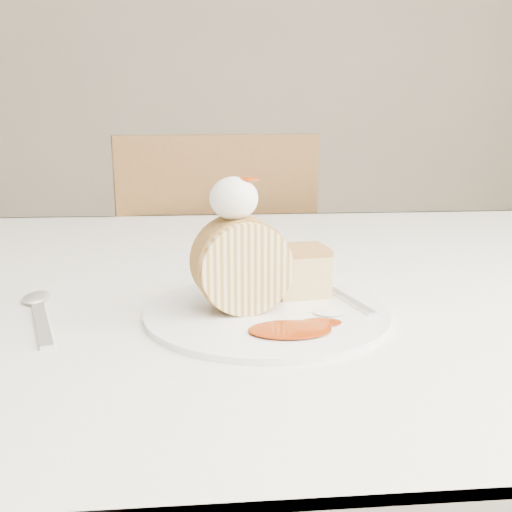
{
  "coord_description": "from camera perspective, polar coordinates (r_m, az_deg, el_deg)",
  "views": [
    {
      "loc": [
        -0.03,
        -0.49,
        0.94
      ],
      "look_at": [
        0.02,
        0.05,
        0.81
      ],
      "focal_mm": 40.0,
      "sensor_mm": 36.0,
      "label": 1
    }
  ],
  "objects": [
    {
      "name": "spoon",
      "position": [
        0.57,
        -20.62,
        -6.37
      ],
      "size": [
        0.07,
        0.15,
        0.0
      ],
      "primitive_type": "cube",
      "rotation": [
        0.0,
        0.0,
        0.33
      ],
      "color": "silver",
      "rests_on": "table"
    },
    {
      "name": "fork",
      "position": [
        0.59,
        9.1,
        -4.25
      ],
      "size": [
        0.05,
        0.14,
        0.0
      ],
      "primitive_type": "cube",
      "rotation": [
        0.0,
        0.0,
        0.26
      ],
      "color": "silver",
      "rests_on": "plate"
    },
    {
      "name": "plate",
      "position": [
        0.56,
        1.11,
        -5.63
      ],
      "size": [
        0.27,
        0.27,
        0.01
      ],
      "primitive_type": "cylinder",
      "rotation": [
        0.0,
        0.0,
        0.14
      ],
      "color": "white",
      "rests_on": "table"
    },
    {
      "name": "whipped_cream",
      "position": [
        0.54,
        -2.23,
        5.79
      ],
      "size": [
        0.05,
        0.05,
        0.04
      ],
      "primitive_type": "ellipsoid",
      "color": "white",
      "rests_on": "roulade_slice"
    },
    {
      "name": "caramel_pool",
      "position": [
        0.5,
        3.42,
        -7.33
      ],
      "size": [
        0.08,
        0.06,
        0.0
      ],
      "primitive_type": null,
      "rotation": [
        0.0,
        0.0,
        0.14
      ],
      "color": "#872605",
      "rests_on": "plate"
    },
    {
      "name": "chair_far",
      "position": [
        1.36,
        -4.55,
        -4.45
      ],
      "size": [
        0.51,
        0.51,
        0.91
      ],
      "rotation": [
        0.0,
        0.0,
        3.35
      ],
      "color": "brown",
      "rests_on": "ground"
    },
    {
      "name": "table",
      "position": [
        0.74,
        -2.59,
        -8.36
      ],
      "size": [
        1.4,
        0.9,
        0.75
      ],
      "color": "silver",
      "rests_on": "ground"
    },
    {
      "name": "cake_chunk",
      "position": [
        0.6,
        4.5,
        -1.78
      ],
      "size": [
        0.06,
        0.06,
        0.04
      ],
      "primitive_type": "cube",
      "rotation": [
        0.0,
        0.0,
        0.14
      ],
      "color": "#A97740",
      "rests_on": "plate"
    },
    {
      "name": "caramel_drizzle",
      "position": [
        0.54,
        -0.87,
        8.23
      ],
      "size": [
        0.02,
        0.02,
        0.01
      ],
      "primitive_type": "ellipsoid",
      "color": "#872605",
      "rests_on": "whipped_cream"
    },
    {
      "name": "roulade_slice",
      "position": [
        0.55,
        -1.43,
        -0.91
      ],
      "size": [
        0.1,
        0.07,
        0.09
      ],
      "primitive_type": "cylinder",
      "rotation": [
        1.57,
        0.0,
        0.21
      ],
      "color": "beige",
      "rests_on": "plate"
    }
  ]
}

